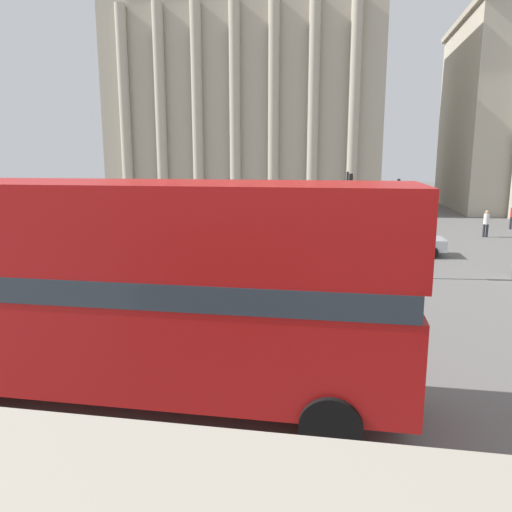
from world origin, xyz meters
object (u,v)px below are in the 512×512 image
(plaza_building_left, at_px, (252,98))
(traffic_light_mid, at_px, (399,214))
(pedestrian_white, at_px, (486,222))
(pedestrian_grey, at_px, (358,211))
(car_silver, at_px, (399,240))
(traffic_light_near, at_px, (221,233))
(traffic_light_far, at_px, (348,197))
(double_decker_bus, at_px, (135,284))

(plaza_building_left, height_order, traffic_light_mid, plaza_building_left)
(pedestrian_white, bearing_deg, pedestrian_grey, 155.64)
(pedestrian_white, distance_m, pedestrian_grey, 8.57)
(car_silver, height_order, pedestrian_white, pedestrian_white)
(pedestrian_white, bearing_deg, traffic_light_near, -119.11)
(plaza_building_left, bearing_deg, traffic_light_near, -81.12)
(plaza_building_left, relative_size, pedestrian_grey, 14.24)
(pedestrian_grey, bearing_deg, traffic_light_far, 120.57)
(plaza_building_left, distance_m, traffic_light_mid, 31.95)
(traffic_light_mid, xyz_separation_m, traffic_light_far, (-1.89, 7.60, 0.03))
(car_silver, bearing_deg, traffic_light_far, -173.02)
(traffic_light_mid, bearing_deg, double_decker_bus, -117.55)
(plaza_building_left, relative_size, traffic_light_mid, 6.24)
(traffic_light_far, xyz_separation_m, pedestrian_grey, (0.76, 8.22, -1.60))
(traffic_light_near, relative_size, car_silver, 0.95)
(double_decker_bus, bearing_deg, car_silver, 66.62)
(double_decker_bus, relative_size, traffic_light_mid, 2.62)
(double_decker_bus, height_order, pedestrian_grey, double_decker_bus)
(plaza_building_left, xyz_separation_m, traffic_light_far, (9.21, -21.35, -7.68))
(plaza_building_left, bearing_deg, pedestrian_white, -44.74)
(car_silver, bearing_deg, pedestrian_white, 100.69)
(traffic_light_far, bearing_deg, traffic_light_near, -105.11)
(double_decker_bus, bearing_deg, traffic_light_mid, 60.73)
(pedestrian_white, bearing_deg, double_decker_bus, -113.32)
(double_decker_bus, height_order, traffic_light_near, double_decker_bus)
(pedestrian_white, height_order, pedestrian_grey, pedestrian_grey)
(plaza_building_left, bearing_deg, traffic_light_far, -66.67)
(traffic_light_mid, relative_size, pedestrian_grey, 2.28)
(traffic_light_near, xyz_separation_m, pedestrian_grey, (4.48, 22.00, -1.61))
(double_decker_bus, bearing_deg, traffic_light_far, 76.20)
(traffic_light_mid, relative_size, pedestrian_white, 2.43)
(double_decker_bus, distance_m, pedestrian_grey, 27.72)
(plaza_building_left, relative_size, car_silver, 5.81)
(traffic_light_near, distance_m, traffic_light_far, 14.27)
(double_decker_bus, height_order, pedestrian_white, double_decker_bus)
(pedestrian_white, xyz_separation_m, pedestrian_grey, (-7.48, 4.17, 0.07))
(double_decker_bus, distance_m, plaza_building_left, 41.47)
(double_decker_bus, distance_m, traffic_light_near, 5.28)
(traffic_light_mid, bearing_deg, traffic_light_far, 103.96)
(traffic_light_mid, distance_m, car_silver, 5.47)
(car_silver, bearing_deg, pedestrian_grey, 151.17)
(traffic_light_far, height_order, car_silver, traffic_light_far)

